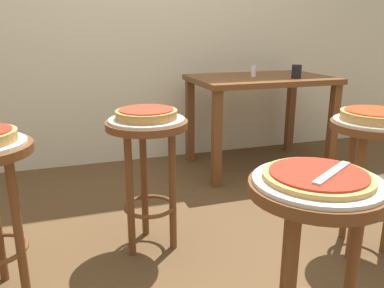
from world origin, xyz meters
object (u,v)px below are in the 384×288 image
at_px(dining_table, 260,91).
at_px(pizza_foreground, 318,176).
at_px(pizza_middle, 375,115).
at_px(stool_rear, 148,155).
at_px(cup_near_edge, 296,71).
at_px(stool_foreground, 312,236).
at_px(serving_plate_middle, 374,121).
at_px(serving_plate_foreground, 318,181).
at_px(serving_plate_rear, 147,120).
at_px(condiment_shaker, 254,71).
at_px(stool_middle, 370,157).
at_px(pizza_rear, 146,114).
at_px(pizza_server_knife, 332,172).

bearing_deg(dining_table, pizza_foreground, -113.22).
xyz_separation_m(pizza_middle, stool_rear, (-1.00, 0.36, -0.20)).
bearing_deg(cup_near_edge, stool_foreground, -120.67).
bearing_deg(cup_near_edge, dining_table, 137.09).
height_order(pizza_foreground, serving_plate_middle, pizza_foreground).
bearing_deg(serving_plate_middle, serving_plate_foreground, -141.74).
bearing_deg(dining_table, stool_foreground, -113.22).
xyz_separation_m(serving_plate_rear, condiment_shaker, (1.03, 0.93, 0.10)).
relative_size(stool_middle, cup_near_edge, 6.67).
relative_size(dining_table, condiment_shaker, 12.72).
bearing_deg(serving_plate_foreground, pizza_rear, 107.84).
xyz_separation_m(serving_plate_middle, serving_plate_rear, (-1.00, 0.36, 0.00)).
xyz_separation_m(stool_foreground, serving_plate_rear, (-0.29, 0.92, 0.17)).
relative_size(stool_middle, pizza_server_knife, 2.99).
relative_size(serving_plate_foreground, pizza_rear, 1.26).
height_order(pizza_middle, condiment_shaker, condiment_shaker).
xyz_separation_m(stool_rear, cup_near_edge, (1.28, 0.74, 0.28)).
relative_size(pizza_foreground, dining_table, 0.30).
bearing_deg(pizza_foreground, serving_plate_middle, 38.26).
bearing_deg(pizza_middle, pizza_server_knife, -139.51).
bearing_deg(serving_plate_middle, pizza_server_knife, -139.51).
height_order(stool_foreground, stool_middle, same).
distance_m(serving_plate_rear, cup_near_edge, 1.48).
bearing_deg(cup_near_edge, pizza_rear, -149.85).
bearing_deg(serving_plate_middle, stool_middle, 90.00).
distance_m(condiment_shaker, pizza_server_knife, 2.00).
xyz_separation_m(stool_rear, dining_table, (1.08, 0.92, 0.12)).
relative_size(pizza_middle, stool_rear, 0.47).
bearing_deg(stool_middle, dining_table, 86.08).
bearing_deg(stool_foreground, pizza_server_knife, -33.69).
bearing_deg(pizza_server_knife, stool_middle, 8.80).
bearing_deg(serving_plate_middle, pizza_rear, 159.96).
distance_m(stool_foreground, stool_middle, 0.89).
distance_m(serving_plate_middle, stool_rear, 1.07).
distance_m(dining_table, pizza_server_knife, 2.01).
xyz_separation_m(pizza_middle, pizza_rear, (-1.00, 0.36, 0.00)).
bearing_deg(stool_foreground, cup_near_edge, 59.33).
distance_m(pizza_middle, pizza_rear, 1.06).
relative_size(serving_plate_foreground, dining_table, 0.35).
distance_m(serving_plate_foreground, dining_table, 2.00).
relative_size(stool_middle, dining_table, 0.63).
height_order(stool_rear, pizza_server_knife, pizza_server_knife).
bearing_deg(dining_table, pizza_server_knife, -112.21).
bearing_deg(serving_plate_middle, pizza_foreground, -141.74).
distance_m(stool_middle, pizza_server_knife, 0.91).
relative_size(pizza_foreground, stool_middle, 0.47).
height_order(serving_plate_middle, condiment_shaker, condiment_shaker).
bearing_deg(stool_foreground, pizza_rear, 107.84).
distance_m(stool_foreground, stool_rear, 0.96).
relative_size(serving_plate_middle, pizza_server_knife, 1.67).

